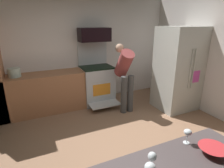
# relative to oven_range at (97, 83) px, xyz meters

# --- Properties ---
(ground_plane) EXTENTS (5.20, 4.80, 0.02)m
(ground_plane) POSITION_rel_oven_range_xyz_m (-0.42, -1.97, -0.52)
(ground_plane) COLOR #8C664C
(wall_back) EXTENTS (5.20, 0.12, 2.60)m
(wall_back) POSITION_rel_oven_range_xyz_m (-0.42, 0.37, 0.79)
(wall_back) COLOR silver
(wall_back) RESTS_ON ground
(lower_cabinet_run) EXTENTS (2.40, 0.60, 0.90)m
(lower_cabinet_run) POSITION_rel_oven_range_xyz_m (-1.32, 0.01, -0.06)
(lower_cabinet_run) COLOR #A56946
(lower_cabinet_run) RESTS_ON ground
(oven_range) EXTENTS (0.76, 0.99, 1.55)m
(oven_range) POSITION_rel_oven_range_xyz_m (0.00, 0.00, 0.00)
(oven_range) COLOR silver
(oven_range) RESTS_ON ground
(microwave) EXTENTS (0.74, 0.38, 0.32)m
(microwave) POSITION_rel_oven_range_xyz_m (-0.00, 0.09, 1.19)
(microwave) COLOR black
(microwave) RESTS_ON oven_range
(refrigerator) EXTENTS (0.89, 0.81, 1.91)m
(refrigerator) POSITION_rel_oven_range_xyz_m (1.61, -1.07, 0.44)
(refrigerator) COLOR beige
(refrigerator) RESTS_ON ground
(person_cook) EXTENTS (0.31, 0.63, 1.52)m
(person_cook) POSITION_rel_oven_range_xyz_m (0.43, -0.68, 0.39)
(person_cook) COLOR #424242
(person_cook) RESTS_ON ground
(mixing_bowl_prep) EXTENTS (0.25, 0.25, 0.06)m
(mixing_bowl_prep) POSITION_rel_oven_range_xyz_m (-0.16, -3.36, 0.42)
(mixing_bowl_prep) COLOR red
(mixing_bowl_prep) RESTS_ON counter_island
(wine_glass_mid) EXTENTS (0.07, 0.07, 0.15)m
(wine_glass_mid) POSITION_rel_oven_range_xyz_m (-0.25, -3.16, 0.50)
(wine_glass_mid) COLOR silver
(wine_glass_mid) RESTS_ON counter_island
(wine_glass_far) EXTENTS (0.07, 0.07, 0.16)m
(wine_glass_far) POSITION_rel_oven_range_xyz_m (-0.75, -3.29, 0.50)
(wine_glass_far) COLOR silver
(wine_glass_far) RESTS_ON counter_island
(wine_glass_extra) EXTENTS (0.08, 0.08, 0.15)m
(wine_glass_extra) POSITION_rel_oven_range_xyz_m (-0.83, -3.37, 0.50)
(wine_glass_extra) COLOR silver
(wine_glass_extra) RESTS_ON counter_island
(stock_pot) EXTENTS (0.25, 0.25, 0.19)m
(stock_pot) POSITION_rel_oven_range_xyz_m (-1.82, 0.01, 0.48)
(stock_pot) COLOR #AEC3B6
(stock_pot) RESTS_ON lower_cabinet_run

